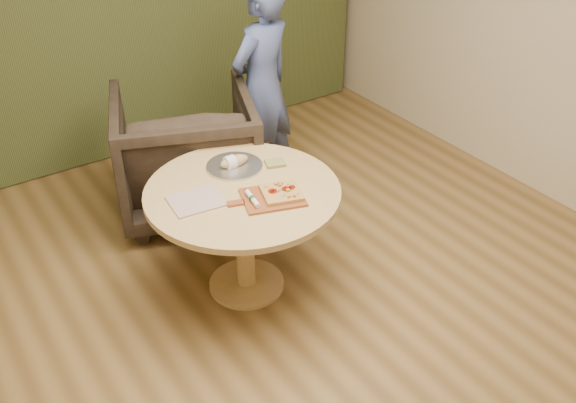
# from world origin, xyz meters

# --- Properties ---
(room_shell) EXTENTS (5.04, 6.04, 2.84)m
(room_shell) POSITION_xyz_m (0.00, 0.00, 1.40)
(room_shell) COLOR olive
(room_shell) RESTS_ON ground
(pedestal_table) EXTENTS (1.18, 1.18, 0.75)m
(pedestal_table) POSITION_xyz_m (-0.06, 0.70, 0.61)
(pedestal_table) COLOR tan
(pedestal_table) RESTS_ON ground
(pizza_paddle) EXTENTS (0.47, 0.37, 0.01)m
(pizza_paddle) POSITION_xyz_m (0.03, 0.52, 0.76)
(pizza_paddle) COLOR brown
(pizza_paddle) RESTS_ON pedestal_table
(flatbread_pizza) EXTENTS (0.28, 0.28, 0.04)m
(flatbread_pizza) POSITION_xyz_m (0.09, 0.50, 0.78)
(flatbread_pizza) COLOR tan
(flatbread_pizza) RESTS_ON pizza_paddle
(cutlery_roll) EXTENTS (0.06, 0.20, 0.03)m
(cutlery_roll) POSITION_xyz_m (-0.09, 0.54, 0.78)
(cutlery_roll) COLOR silver
(cutlery_roll) RESTS_ON pizza_paddle
(newspaper) EXTENTS (0.32, 0.28, 0.01)m
(newspaper) POSITION_xyz_m (-0.35, 0.73, 0.76)
(newspaper) COLOR silver
(newspaper) RESTS_ON pedestal_table
(serving_tray) EXTENTS (0.36, 0.36, 0.02)m
(serving_tray) POSITION_xyz_m (0.03, 0.95, 0.76)
(serving_tray) COLOR silver
(serving_tray) RESTS_ON pedestal_table
(bread_roll) EXTENTS (0.19, 0.09, 0.09)m
(bread_roll) POSITION_xyz_m (0.02, 0.95, 0.79)
(bread_roll) COLOR tan
(bread_roll) RESTS_ON serving_tray
(green_packet) EXTENTS (0.14, 0.13, 0.02)m
(green_packet) POSITION_xyz_m (0.26, 0.84, 0.76)
(green_packet) COLOR olive
(green_packet) RESTS_ON pedestal_table
(armchair) EXTENTS (1.27, 1.23, 1.03)m
(armchair) POSITION_xyz_m (0.07, 1.76, 0.51)
(armchair) COLOR black
(armchair) RESTS_ON ground
(person_standing) EXTENTS (0.69, 0.55, 1.65)m
(person_standing) POSITION_xyz_m (0.76, 1.78, 0.82)
(person_standing) COLOR #435387
(person_standing) RESTS_ON ground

